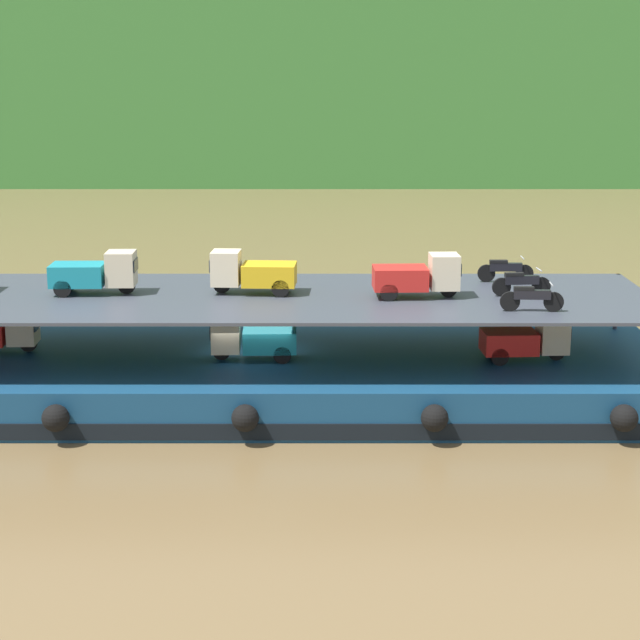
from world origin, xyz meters
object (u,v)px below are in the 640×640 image
object	(u,v)px
mini_truck_upper_mid	(90,273)
motorcycle_upper_centre	(516,282)
motorcycle_upper_port	(526,297)
mini_truck_upper_bow	(413,276)
mini_truck_upper_fore	(247,272)
cargo_barge	(249,378)
mini_truck_lower_mid	(521,339)
mini_truck_lower_aft	(247,339)
motorcycle_upper_stbd	(500,269)

from	to	relation	value
mini_truck_upper_mid	motorcycle_upper_centre	distance (m)	13.68
motorcycle_upper_port	motorcycle_upper_centre	distance (m)	2.21
motorcycle_upper_centre	motorcycle_upper_port	bearing A→B (deg)	-92.58
mini_truck_upper_bow	mini_truck_upper_fore	bearing A→B (deg)	173.58
mini_truck_upper_mid	mini_truck_upper_bow	world-z (taller)	same
cargo_barge	mini_truck_upper_mid	world-z (taller)	mini_truck_upper_mid
mini_truck_lower_mid	mini_truck_lower_aft	bearing A→B (deg)	179.09
cargo_barge	mini_truck_upper_mid	bearing A→B (deg)	175.97
mini_truck_upper_mid	motorcycle_upper_centre	size ratio (longest dim) A/B	1.45
mini_truck_upper_mid	cargo_barge	bearing A→B (deg)	-4.03
mini_truck_upper_fore	motorcycle_upper_stbd	xyz separation A→B (m)	(8.50, 1.82, -0.26)
mini_truck_lower_aft	cargo_barge	bearing A→B (deg)	85.86
motorcycle_upper_stbd	mini_truck_lower_mid	bearing A→B (deg)	-84.07
mini_truck_upper_bow	mini_truck_lower_aft	bearing A→B (deg)	-177.85
cargo_barge	mini_truck_upper_fore	xyz separation A→B (m)	(-0.05, 0.43, 3.44)
cargo_barge	mini_truck_upper_fore	bearing A→B (deg)	96.40
motorcycle_upper_port	motorcycle_upper_stbd	xyz separation A→B (m)	(-0.03, 4.41, 0.00)
mini_truck_lower_mid	mini_truck_upper_fore	distance (m)	9.05
mini_truck_upper_bow	motorcycle_upper_port	bearing A→B (deg)	-31.75
motorcycle_upper_centre	mini_truck_upper_bow	bearing A→B (deg)	-176.44
mini_truck_lower_aft	motorcycle_upper_stbd	size ratio (longest dim) A/B	1.46
mini_truck_upper_mid	motorcycle_upper_port	distance (m)	13.81
mini_truck_upper_bow	motorcycle_upper_stbd	world-z (taller)	mini_truck_upper_bow
mini_truck_lower_mid	mini_truck_upper_bow	size ratio (longest dim) A/B	1.01
mini_truck_upper_bow	motorcycle_upper_stbd	xyz separation A→B (m)	(3.19, 2.42, -0.26)
mini_truck_lower_mid	motorcycle_upper_stbd	world-z (taller)	motorcycle_upper_stbd
cargo_barge	motorcycle_upper_port	distance (m)	9.31
mini_truck_lower_aft	mini_truck_lower_mid	bearing A→B (deg)	-0.91
cargo_barge	mini_truck_lower_aft	distance (m)	1.49
motorcycle_upper_centre	cargo_barge	bearing A→B (deg)	-179.73
mini_truck_lower_mid	motorcycle_upper_stbd	size ratio (longest dim) A/B	1.47
cargo_barge	mini_truck_lower_aft	world-z (taller)	mini_truck_lower_aft
mini_truck_upper_mid	motorcycle_upper_stbd	world-z (taller)	mini_truck_upper_mid
motorcycle_upper_centre	mini_truck_upper_fore	bearing A→B (deg)	177.42
motorcycle_upper_port	cargo_barge	bearing A→B (deg)	165.69
mini_truck_upper_mid	mini_truck_upper_fore	distance (m)	5.05
mini_truck_upper_mid	motorcycle_upper_stbd	size ratio (longest dim) A/B	1.45
motorcycle_upper_centre	motorcycle_upper_stbd	bearing A→B (deg)	93.44
mini_truck_lower_aft	mini_truck_lower_mid	xyz separation A→B (m)	(8.76, -0.14, 0.00)
cargo_barge	motorcycle_upper_stbd	world-z (taller)	motorcycle_upper_stbd
mini_truck_lower_aft	mini_truck_upper_mid	bearing A→B (deg)	171.87
mini_truck_upper_bow	mini_truck_lower_mid	bearing A→B (deg)	-5.54
mini_truck_lower_aft	mini_truck_upper_fore	bearing A→B (deg)	91.57
mini_truck_upper_bow	cargo_barge	bearing A→B (deg)	178.18
mini_truck_upper_bow	motorcycle_upper_centre	size ratio (longest dim) A/B	1.46
motorcycle_upper_port	motorcycle_upper_stbd	distance (m)	4.41
cargo_barge	motorcycle_upper_centre	bearing A→B (deg)	0.27
motorcycle_upper_port	motorcycle_upper_stbd	bearing A→B (deg)	90.43
mini_truck_upper_bow	motorcycle_upper_stbd	bearing A→B (deg)	37.11
mini_truck_lower_aft	mini_truck_lower_mid	world-z (taller)	same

